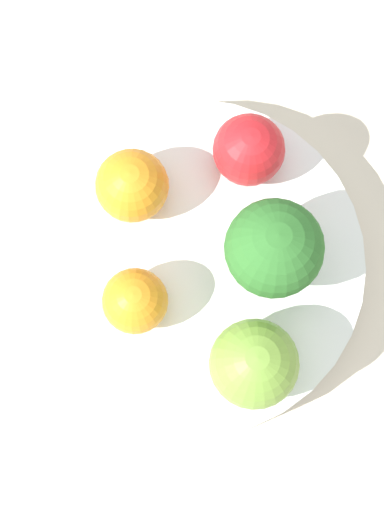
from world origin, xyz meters
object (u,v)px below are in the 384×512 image
Objects in this scene: orange_front at (138,304)px; orange_back at (130,187)px; apple_green at (254,364)px; broccoli at (274,249)px; apple_red at (249,150)px; bowl at (192,266)px.

orange_back reaches higher than orange_front.
apple_green is at bearing 82.61° from orange_back.
apple_red is at bearing -121.50° from broccoli.
orange_back is (0.03, -0.09, -0.02)m from broccoli.
orange_back is at bearing -97.39° from apple_green.
bowl is 0.07m from orange_back.
apple_green reaches higher than apple_red.
apple_green is (0.02, 0.07, 0.04)m from bowl.
apple_green is 1.16× the size of orange_back.
apple_green is at bearing 48.68° from apple_red.
broccoli is 1.37× the size of apple_green.
apple_red is 0.86× the size of apple_green.
apple_red is 0.13m from apple_green.
broccoli is 0.07m from apple_red.
apple_green reaches higher than orange_back.
broccoli is 0.07m from apple_green.
orange_front is at bearing -22.18° from broccoli.
apple_red is 0.12m from orange_front.
orange_back is at bearing -23.12° from apple_red.
broccoli reaches higher than apple_green.
apple_red reaches higher than bowl.
orange_back is at bearing -68.86° from broccoli.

